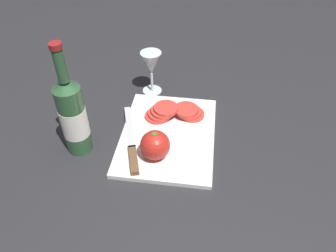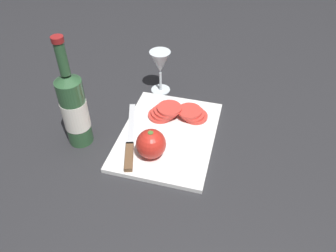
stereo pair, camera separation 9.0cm
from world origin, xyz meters
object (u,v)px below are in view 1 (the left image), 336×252
wine_glass (151,65)px  whole_tomato (155,145)px  knife (133,152)px  wine_bottle (73,116)px  tomato_slice_stack_near (189,112)px  tomato_slice_stack_far (162,112)px

wine_glass → whole_tomato: wine_glass is taller
knife → wine_bottle: bearing=66.3°
wine_bottle → tomato_slice_stack_near: wine_bottle is taller
knife → tomato_slice_stack_far: 0.18m
wine_bottle → tomato_slice_stack_near: (-0.18, 0.30, -0.09)m
knife → tomato_slice_stack_far: size_ratio=2.72×
knife → tomato_slice_stack_near: tomato_slice_stack_near is taller
wine_bottle → knife: size_ratio=1.17×
knife → tomato_slice_stack_far: (-0.18, 0.06, 0.01)m
wine_glass → tomato_slice_stack_far: bearing=20.6°
knife → wine_glass: bearing=-17.1°
tomato_slice_stack_near → tomato_slice_stack_far: tomato_slice_stack_far is taller
wine_glass → tomato_slice_stack_near: size_ratio=1.57×
wine_bottle → tomato_slice_stack_far: size_ratio=3.19×
tomato_slice_stack_far → tomato_slice_stack_near: bearing=102.0°
wine_bottle → whole_tomato: bearing=86.0°
wine_bottle → tomato_slice_stack_far: (-0.16, 0.22, -0.09)m
knife → tomato_slice_stack_near: (-0.19, 0.14, 0.01)m
tomato_slice_stack_near → wine_glass: bearing=-133.2°
whole_tomato → wine_glass: bearing=-168.5°
tomato_slice_stack_near → whole_tomato: bearing=-22.2°
wine_bottle → whole_tomato: wine_bottle is taller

